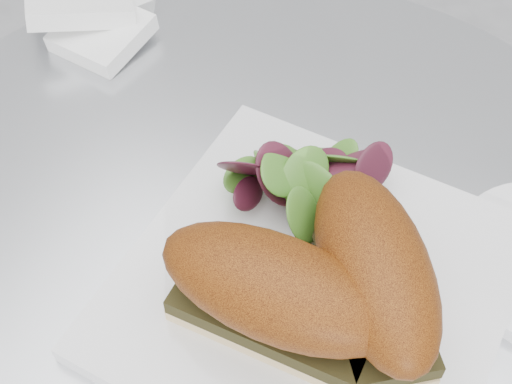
% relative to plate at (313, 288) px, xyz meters
% --- Properties ---
extents(table, '(0.70, 0.70, 0.73)m').
position_rel_plate_xyz_m(table, '(-0.06, 0.01, -0.25)').
color(table, silver).
rests_on(table, ground).
extents(plate, '(0.27, 0.27, 0.02)m').
position_rel_plate_xyz_m(plate, '(0.00, 0.00, 0.00)').
color(plate, white).
rests_on(plate, table).
extents(sandwich_left, '(0.16, 0.08, 0.08)m').
position_rel_plate_xyz_m(sandwich_left, '(-0.01, -0.04, 0.05)').
color(sandwich_left, '#DEBF8A').
rests_on(sandwich_left, plate).
extents(sandwich_right, '(0.15, 0.17, 0.08)m').
position_rel_plate_xyz_m(sandwich_right, '(0.04, 0.00, 0.05)').
color(sandwich_right, '#DEBF8A').
rests_on(sandwich_right, plate).
extents(salad, '(0.11, 0.11, 0.05)m').
position_rel_plate_xyz_m(salad, '(-0.03, 0.07, 0.03)').
color(salad, '#57902F').
rests_on(salad, plate).
extents(napkin, '(0.18, 0.18, 0.02)m').
position_rel_plate_xyz_m(napkin, '(-0.32, 0.17, 0.00)').
color(napkin, white).
rests_on(napkin, table).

